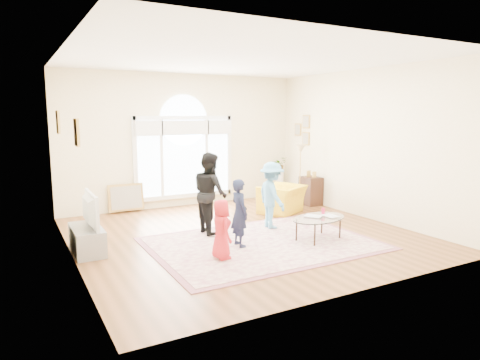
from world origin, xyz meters
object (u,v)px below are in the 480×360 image
coffee_table (319,219)px  tv_console (87,240)px  area_rug (262,243)px  television (86,210)px  armchair (282,199)px

coffee_table → tv_console: bearing=148.3°
tv_console → coffee_table: coffee_table is taller
tv_console → coffee_table: size_ratio=0.80×
area_rug → coffee_table: size_ratio=2.87×
coffee_table → television: bearing=148.3°
area_rug → armchair: armchair is taller
tv_console → television: (0.01, -0.00, 0.49)m
area_rug → armchair: size_ratio=3.72×
area_rug → television: bearing=160.3°
coffee_table → armchair: size_ratio=1.30×
tv_console → coffee_table: 3.96m
area_rug → tv_console: 2.93m
tv_console → armchair: bearing=10.8°
television → coffee_table: size_ratio=0.78×
armchair → coffee_table: bearing=45.7°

